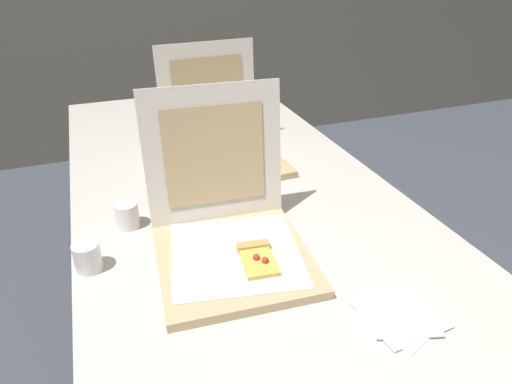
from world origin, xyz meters
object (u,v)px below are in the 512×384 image
(pizza_box_front, at_px, (230,235))
(cup_white_near_center, at_px, (127,215))
(napkin_pile, at_px, (400,315))
(cup_white_near_left, at_px, (88,257))
(pizza_box_middle, at_px, (223,146))
(table, at_px, (233,201))

(pizza_box_front, relative_size, cup_white_near_center, 6.09)
(pizza_box_front, bearing_deg, cup_white_near_center, 141.24)
(napkin_pile, bearing_deg, cup_white_near_left, 147.04)
(cup_white_near_left, bearing_deg, cup_white_near_center, 55.35)
(pizza_box_middle, relative_size, napkin_pile, 2.20)
(table, distance_m, cup_white_near_center, 0.34)
(pizza_box_middle, height_order, cup_white_near_left, pizza_box_middle)
(pizza_box_front, bearing_deg, cup_white_near_left, 174.88)
(napkin_pile, bearing_deg, cup_white_near_center, 132.01)
(table, bearing_deg, cup_white_near_left, -148.84)
(pizza_box_middle, bearing_deg, table, -101.96)
(cup_white_near_left, bearing_deg, table, 31.16)
(pizza_box_front, bearing_deg, pizza_box_middle, 79.57)
(pizza_box_middle, xyz_separation_m, cup_white_near_left, (-0.45, -0.45, -0.02))
(cup_white_near_left, height_order, cup_white_near_center, same)
(pizza_box_middle, relative_size, cup_white_near_left, 5.65)
(pizza_box_middle, bearing_deg, cup_white_near_center, -142.01)
(cup_white_near_center, bearing_deg, pizza_box_middle, 40.73)
(napkin_pile, bearing_deg, pizza_box_middle, 98.09)
(pizza_box_front, height_order, napkin_pile, pizza_box_front)
(table, height_order, cup_white_near_center, cup_white_near_center)
(table, bearing_deg, pizza_box_front, -108.44)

